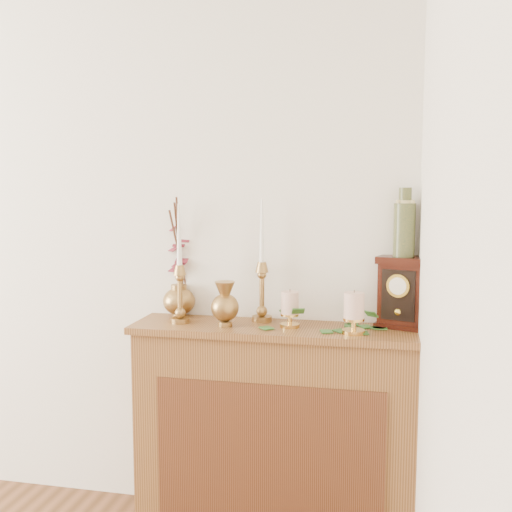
% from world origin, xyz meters
% --- Properties ---
extents(console_shelf, '(1.24, 0.34, 0.93)m').
position_xyz_m(console_shelf, '(1.40, 2.10, 0.44)').
color(console_shelf, brown).
rests_on(console_shelf, ground).
extents(candlestick_left, '(0.09, 0.09, 0.52)m').
position_xyz_m(candlestick_left, '(0.98, 2.08, 1.10)').
color(candlestick_left, '#9E793F').
rests_on(candlestick_left, console_shelf).
extents(candlestick_center, '(0.09, 0.09, 0.54)m').
position_xyz_m(candlestick_center, '(1.33, 2.18, 1.11)').
color(candlestick_center, '#9E793F').
rests_on(candlestick_center, console_shelf).
extents(bud_vase, '(0.12, 0.12, 0.19)m').
position_xyz_m(bud_vase, '(1.19, 2.05, 1.03)').
color(bud_vase, '#9E793F').
rests_on(bud_vase, console_shelf).
extents(ginger_jar, '(0.22, 0.24, 0.55)m').
position_xyz_m(ginger_jar, '(0.92, 2.25, 1.18)').
color(ginger_jar, '#9E793F').
rests_on(ginger_jar, console_shelf).
extents(pillar_candle_left, '(0.08, 0.08, 0.16)m').
position_xyz_m(pillar_candle_left, '(1.47, 2.09, 1.02)').
color(pillar_candle_left, gold).
rests_on(pillar_candle_left, console_shelf).
extents(pillar_candle_right, '(0.09, 0.09, 0.18)m').
position_xyz_m(pillar_candle_right, '(1.74, 2.03, 1.02)').
color(pillar_candle_right, gold).
rests_on(pillar_candle_right, console_shelf).
extents(ivy_garland, '(0.47, 0.21, 0.09)m').
position_xyz_m(ivy_garland, '(1.58, 2.11, 0.95)').
color(ivy_garland, '#2D5E24').
rests_on(ivy_garland, console_shelf).
extents(mantel_clock, '(0.24, 0.20, 0.30)m').
position_xyz_m(mantel_clock, '(1.93, 2.19, 1.08)').
color(mantel_clock, '#38140B').
rests_on(mantel_clock, console_shelf).
extents(ceramic_vase, '(0.09, 0.09, 0.29)m').
position_xyz_m(ceramic_vase, '(1.94, 2.19, 1.36)').
color(ceramic_vase, '#183022').
rests_on(ceramic_vase, mantel_clock).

